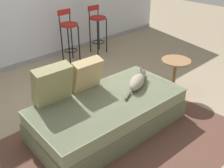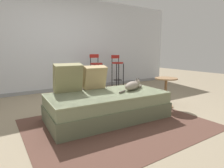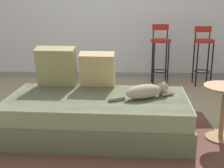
{
  "view_description": "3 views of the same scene",
  "coord_description": "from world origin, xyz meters",
  "px_view_note": "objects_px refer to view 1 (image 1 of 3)",
  "views": [
    {
      "loc": [
        -1.87,
        -2.42,
        2.15
      ],
      "look_at": [
        0.15,
        -0.3,
        0.55
      ],
      "focal_mm": 42.0,
      "sensor_mm": 36.0,
      "label": 1
    },
    {
      "loc": [
        -1.57,
        -2.96,
        1.12
      ],
      "look_at": [
        0.15,
        -0.3,
        0.55
      ],
      "focal_mm": 30.0,
      "sensor_mm": 36.0,
      "label": 2
    },
    {
      "loc": [
        0.24,
        -3.57,
        1.47
      ],
      "look_at": [
        0.15,
        -0.3,
        0.55
      ],
      "focal_mm": 50.0,
      "sensor_mm": 36.0,
      "label": 3
    }
  ],
  "objects_px": {
    "throw_pillow_middle": "(86,74)",
    "bar_stool_by_doorway": "(97,24)",
    "side_table": "(175,72)",
    "cat": "(138,81)",
    "throw_pillow_corner": "(52,84)",
    "bar_stool_near_window": "(69,31)",
    "couch": "(109,114)"
  },
  "relations": [
    {
      "from": "throw_pillow_middle",
      "to": "bar_stool_by_doorway",
      "type": "relative_size",
      "value": 0.43
    },
    {
      "from": "side_table",
      "to": "cat",
      "type": "bearing_deg",
      "value": 176.08
    },
    {
      "from": "throw_pillow_corner",
      "to": "side_table",
      "type": "relative_size",
      "value": 0.82
    },
    {
      "from": "bar_stool_near_window",
      "to": "cat",
      "type": "bearing_deg",
      "value": -100.82
    },
    {
      "from": "throw_pillow_middle",
      "to": "bar_stool_near_window",
      "type": "bearing_deg",
      "value": 61.04
    },
    {
      "from": "cat",
      "to": "side_table",
      "type": "relative_size",
      "value": 1.2
    },
    {
      "from": "throw_pillow_middle",
      "to": "bar_stool_by_doorway",
      "type": "bearing_deg",
      "value": 45.73
    },
    {
      "from": "bar_stool_by_doorway",
      "to": "bar_stool_near_window",
      "type": "bearing_deg",
      "value": 179.96
    },
    {
      "from": "bar_stool_near_window",
      "to": "bar_stool_by_doorway",
      "type": "distance_m",
      "value": 0.72
    },
    {
      "from": "cat",
      "to": "bar_stool_near_window",
      "type": "xyz_separation_m",
      "value": [
        0.41,
        2.13,
        0.12
      ]
    },
    {
      "from": "bar_stool_by_doorway",
      "to": "side_table",
      "type": "distance_m",
      "value": 2.22
    },
    {
      "from": "throw_pillow_middle",
      "to": "side_table",
      "type": "xyz_separation_m",
      "value": [
        1.35,
        -0.46,
        -0.27
      ]
    },
    {
      "from": "throw_pillow_middle",
      "to": "bar_stool_near_window",
      "type": "relative_size",
      "value": 0.42
    },
    {
      "from": "cat",
      "to": "side_table",
      "type": "height_order",
      "value": "cat"
    },
    {
      "from": "throw_pillow_middle",
      "to": "couch",
      "type": "bearing_deg",
      "value": -85.79
    },
    {
      "from": "couch",
      "to": "bar_stool_by_doorway",
      "type": "height_order",
      "value": "bar_stool_by_doorway"
    },
    {
      "from": "couch",
      "to": "side_table",
      "type": "distance_m",
      "value": 1.33
    },
    {
      "from": "cat",
      "to": "bar_stool_by_doorway",
      "type": "height_order",
      "value": "bar_stool_by_doorway"
    },
    {
      "from": "throw_pillow_corner",
      "to": "throw_pillow_middle",
      "type": "xyz_separation_m",
      "value": [
        0.49,
        -0.02,
        -0.03
      ]
    },
    {
      "from": "throw_pillow_middle",
      "to": "side_table",
      "type": "distance_m",
      "value": 1.45
    },
    {
      "from": "cat",
      "to": "side_table",
      "type": "xyz_separation_m",
      "value": [
        0.81,
        -0.06,
        -0.13
      ]
    },
    {
      "from": "bar_stool_near_window",
      "to": "side_table",
      "type": "height_order",
      "value": "bar_stool_near_window"
    },
    {
      "from": "throw_pillow_corner",
      "to": "throw_pillow_middle",
      "type": "bearing_deg",
      "value": -2.87
    },
    {
      "from": "bar_stool_by_doorway",
      "to": "throw_pillow_corner",
      "type": "bearing_deg",
      "value": -141.91
    },
    {
      "from": "couch",
      "to": "throw_pillow_corner",
      "type": "relative_size",
      "value": 4.14
    },
    {
      "from": "throw_pillow_middle",
      "to": "throw_pillow_corner",
      "type": "bearing_deg",
      "value": 177.13
    },
    {
      "from": "couch",
      "to": "cat",
      "type": "xyz_separation_m",
      "value": [
        0.52,
        -0.01,
        0.29
      ]
    },
    {
      "from": "couch",
      "to": "throw_pillow_corner",
      "type": "distance_m",
      "value": 0.81
    },
    {
      "from": "cat",
      "to": "side_table",
      "type": "bearing_deg",
      "value": -3.92
    },
    {
      "from": "throw_pillow_corner",
      "to": "side_table",
      "type": "distance_m",
      "value": 1.92
    },
    {
      "from": "bar_stool_near_window",
      "to": "bar_stool_by_doorway",
      "type": "xyz_separation_m",
      "value": [
        0.72,
        -0.0,
        -0.01
      ]
    },
    {
      "from": "throw_pillow_corner",
      "to": "bar_stool_by_doorway",
      "type": "height_order",
      "value": "bar_stool_by_doorway"
    }
  ]
}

